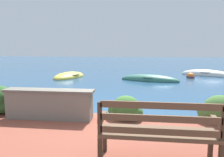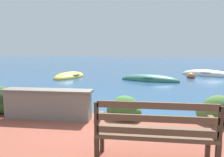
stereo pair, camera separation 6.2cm
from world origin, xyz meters
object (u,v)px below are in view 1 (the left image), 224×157
object	(u,v)px
rowboat_nearest	(149,80)
rowboat_mid	(69,77)
rowboat_far	(206,75)
mooring_buoy	(190,77)
park_bench	(158,130)

from	to	relation	value
rowboat_nearest	rowboat_mid	size ratio (longest dim) A/B	1.19
rowboat_far	mooring_buoy	size ratio (longest dim) A/B	6.12
mooring_buoy	rowboat_mid	bearing A→B (deg)	-174.65
rowboat_nearest	rowboat_mid	xyz separation A→B (m)	(-4.93, 0.77, 0.00)
park_bench	mooring_buoy	bearing A→B (deg)	72.52
rowboat_nearest	mooring_buoy	xyz separation A→B (m)	(2.55, 1.47, 0.03)
rowboat_far	mooring_buoy	bearing A→B (deg)	74.28
rowboat_mid	mooring_buoy	distance (m)	7.51
rowboat_mid	park_bench	bearing A→B (deg)	-138.29
rowboat_nearest	rowboat_far	distance (m)	4.74
rowboat_mid	rowboat_far	size ratio (longest dim) A/B	0.87
park_bench	rowboat_far	distance (m)	12.82
rowboat_mid	rowboat_nearest	bearing A→B (deg)	-81.73
rowboat_mid	mooring_buoy	size ratio (longest dim) A/B	5.33
rowboat_nearest	rowboat_far	bearing A→B (deg)	-128.17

